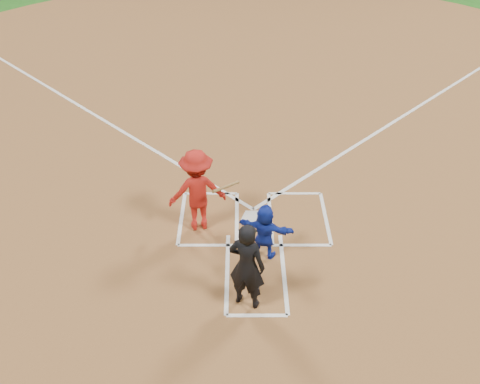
{
  "coord_description": "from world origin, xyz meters",
  "views": [
    {
      "loc": [
        -0.31,
        -9.24,
        7.34
      ],
      "look_at": [
        -0.3,
        -0.4,
        1.0
      ],
      "focal_mm": 40.0,
      "sensor_mm": 36.0,
      "label": 1
    }
  ],
  "objects_px": {
    "umpire": "(247,266)",
    "batter_at_plate": "(197,191)",
    "catcher": "(265,232)",
    "home_plate": "(254,218)"
  },
  "relations": [
    {
      "from": "umpire",
      "to": "batter_at_plate",
      "type": "bearing_deg",
      "value": -44.54
    },
    {
      "from": "catcher",
      "to": "batter_at_plate",
      "type": "distance_m",
      "value": 1.68
    },
    {
      "from": "catcher",
      "to": "umpire",
      "type": "height_order",
      "value": "umpire"
    },
    {
      "from": "umpire",
      "to": "home_plate",
      "type": "bearing_deg",
      "value": -73.14
    },
    {
      "from": "home_plate",
      "to": "umpire",
      "type": "distance_m",
      "value": 2.65
    },
    {
      "from": "catcher",
      "to": "umpire",
      "type": "bearing_deg",
      "value": 90.99
    },
    {
      "from": "home_plate",
      "to": "catcher",
      "type": "bearing_deg",
      "value": 98.67
    },
    {
      "from": "catcher",
      "to": "umpire",
      "type": "distance_m",
      "value": 1.37
    },
    {
      "from": "umpire",
      "to": "catcher",
      "type": "bearing_deg",
      "value": -84.82
    },
    {
      "from": "umpire",
      "to": "batter_at_plate",
      "type": "height_order",
      "value": "batter_at_plate"
    }
  ]
}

